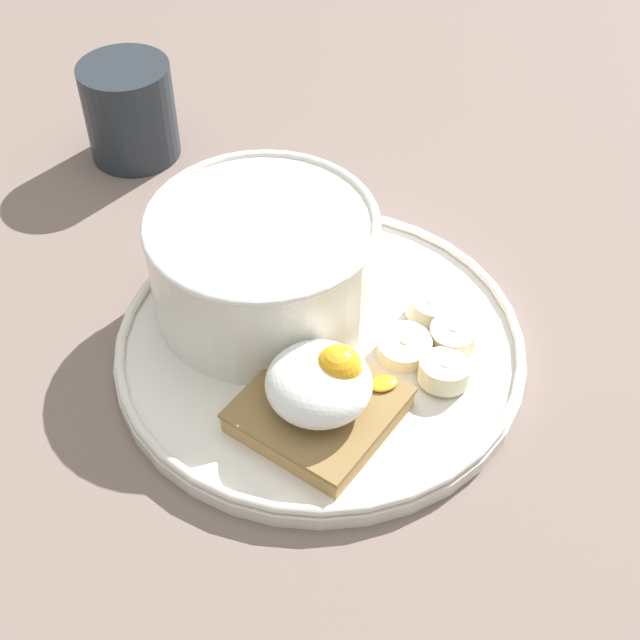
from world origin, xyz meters
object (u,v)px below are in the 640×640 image
banana_slice_left (430,308)px  banana_slice_back (404,347)px  oatmeal_bowl (264,262)px  banana_slice_right (453,336)px  coffee_mug (130,110)px  banana_slice_front (444,372)px  toast_slice (319,409)px  poached_egg (322,381)px

banana_slice_left → banana_slice_back: size_ratio=0.93×
oatmeal_bowl → banana_slice_right: oatmeal_bowl is taller
banana_slice_right → coffee_mug: coffee_mug is taller
banana_slice_back → oatmeal_bowl: bearing=6.5°
banana_slice_front → banana_slice_left: same height
coffee_mug → banana_slice_right: bearing=170.1°
banana_slice_front → banana_slice_right: bearing=-72.1°
oatmeal_bowl → banana_slice_right: size_ratio=4.57×
toast_slice → banana_slice_right: bearing=-111.0°
oatmeal_bowl → banana_slice_back: bearing=-173.5°
banana_slice_left → banana_slice_back: (-0.26, 3.71, -0.16)cm
poached_egg → banana_slice_front: poached_egg is taller
oatmeal_bowl → banana_slice_back: 10.30cm
toast_slice → banana_slice_front: size_ratio=2.20×
banana_slice_left → banana_slice_right: 2.69cm
banana_slice_front → coffee_mug: (32.35, -8.42, 2.21)cm
banana_slice_right → poached_egg: bearing=69.3°
banana_slice_front → banana_slice_back: banana_slice_front is taller
coffee_mug → toast_slice: bearing=151.5°
banana_slice_front → banana_slice_right: size_ratio=1.21×
coffee_mug → banana_slice_back: bearing=165.0°
banana_slice_back → coffee_mug: bearing=-15.0°
poached_egg → banana_slice_back: bearing=-101.8°
oatmeal_bowl → banana_slice_back: size_ratio=3.20×
banana_slice_back → coffee_mug: coffee_mug is taller
banana_slice_back → banana_slice_right: 3.20cm
toast_slice → banana_slice_right: 10.26cm
toast_slice → oatmeal_bowl: bearing=-36.4°
banana_slice_back → banana_slice_right: (-2.10, -2.42, 0.09)cm
poached_egg → banana_slice_front: size_ratio=1.86×
banana_slice_left → poached_egg: bearing=83.6°
banana_slice_front → banana_slice_back: bearing=-10.2°
oatmeal_bowl → banana_slice_front: bearing=-177.5°
toast_slice → banana_slice_back: (-1.58, -7.16, -0.25)cm
oatmeal_bowl → banana_slice_front: (-12.83, -0.57, -2.88)cm
oatmeal_bowl → banana_slice_left: size_ratio=3.45×
banana_slice_front → toast_slice: bearing=54.9°
oatmeal_bowl → banana_slice_left: bearing=-153.1°
banana_slice_left → coffee_mug: (29.03, -4.16, 2.20)cm
toast_slice → banana_slice_right: size_ratio=2.66×
banana_slice_front → banana_slice_back: 3.11cm
oatmeal_bowl → banana_slice_left: (-9.52, -4.83, -2.88)cm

